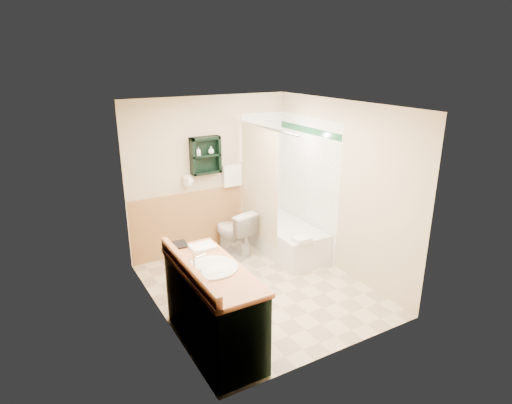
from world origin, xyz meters
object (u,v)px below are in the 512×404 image
object	(u,v)px
soap_bottle_b	(211,151)
hair_dryer	(187,181)
bathtub	(284,238)
soap_bottle_a	(199,153)
vanity	(214,308)
vanity_book	(172,238)
toilet	(234,232)
wall_shelf	(206,155)

from	to	relation	value
soap_bottle_b	hair_dryer	bearing A→B (deg)	175.58
hair_dryer	soap_bottle_b	distance (m)	0.56
bathtub	hair_dryer	bearing A→B (deg)	155.36
hair_dryer	soap_bottle_a	distance (m)	0.44
vanity	soap_bottle_b	size ratio (longest dim) A/B	12.98
soap_bottle_a	hair_dryer	bearing A→B (deg)	171.01
bathtub	soap_bottle_a	xyz separation A→B (m)	(-1.14, 0.58, 1.36)
vanity	vanity_book	distance (m)	0.91
hair_dryer	vanity_book	distance (m)	1.69
hair_dryer	soap_bottle_b	world-z (taller)	soap_bottle_b
hair_dryer	toilet	world-z (taller)	hair_dryer
vanity_book	soap_bottle_a	distance (m)	1.84
hair_dryer	soap_bottle_b	xyz separation A→B (m)	(0.39, -0.03, 0.41)
wall_shelf	vanity	bearing A→B (deg)	-112.47
vanity_book	soap_bottle_b	bearing A→B (deg)	57.10
toilet	soap_bottle_a	size ratio (longest dim) A/B	6.06
hair_dryer	vanity_book	xyz separation A→B (m)	(-0.76, -1.49, -0.18)
wall_shelf	vanity	world-z (taller)	wall_shelf
vanity	soap_bottle_b	world-z (taller)	soap_bottle_b
soap_bottle_b	wall_shelf	bearing A→B (deg)	176.75
wall_shelf	vanity	size ratio (longest dim) A/B	0.38
wall_shelf	hair_dryer	bearing A→B (deg)	175.24
soap_bottle_b	soap_bottle_a	bearing A→B (deg)	180.00
toilet	hair_dryer	bearing A→B (deg)	-38.32
vanity_book	soap_bottle_b	size ratio (longest dim) A/B	1.91
vanity	bathtub	bearing A→B (deg)	39.48
hair_dryer	soap_bottle_b	size ratio (longest dim) A/B	2.16
soap_bottle_b	vanity	bearing A→B (deg)	-114.48
hair_dryer	bathtub	bearing A→B (deg)	-24.64
toilet	vanity	bearing A→B (deg)	44.56
toilet	soap_bottle_b	distance (m)	1.30
vanity	vanity_book	xyz separation A→B (m)	(-0.17, 0.70, 0.56)
vanity	vanity_book	size ratio (longest dim) A/B	6.78
wall_shelf	hair_dryer	xyz separation A→B (m)	(-0.30, 0.02, -0.35)
vanity_book	hair_dryer	bearing A→B (deg)	68.24
bathtub	vanity	bearing A→B (deg)	-140.52
hair_dryer	vanity	distance (m)	2.39
vanity_book	soap_bottle_a	xyz separation A→B (m)	(0.95, 1.46, 0.57)
soap_bottle_a	soap_bottle_b	xyz separation A→B (m)	(0.20, 0.00, 0.02)
hair_dryer	vanity	bearing A→B (deg)	-105.20
toilet	soap_bottle_b	xyz separation A→B (m)	(-0.22, 0.26, 1.25)
hair_dryer	bathtub	xyz separation A→B (m)	(1.33, -0.61, -0.97)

